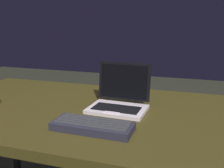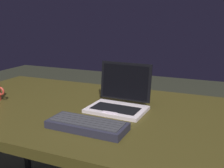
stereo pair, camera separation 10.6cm
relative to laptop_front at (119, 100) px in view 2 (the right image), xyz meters
The scene contains 3 objects.
desk 0.11m from the laptop_front, 116.76° to the right, with size 1.77×0.83×0.72m.
laptop_front is the anchor object (origin of this frame).
external_keyboard 0.25m from the laptop_front, 97.05° to the right, with size 0.30×0.13×0.03m.
Camera 2 is at (0.43, -1.00, 1.12)m, focal length 41.86 mm.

